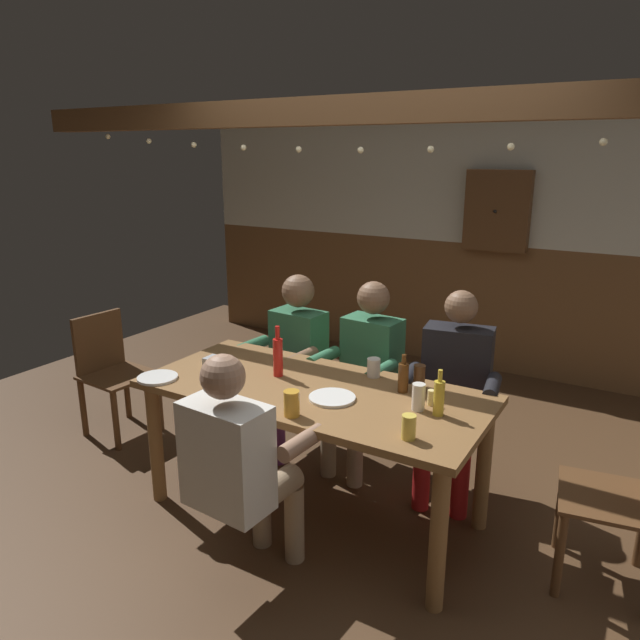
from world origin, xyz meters
TOP-DOWN VIEW (x-y plane):
  - ground_plane at (0.00, 0.00)m, footprint 7.04×7.04m
  - back_wall_upper at (0.00, 2.96)m, footprint 5.86×0.12m
  - back_wall_wainscot at (0.00, 2.96)m, footprint 5.86×0.12m
  - ceiling_beam at (0.00, 0.65)m, footprint 5.28×0.14m
  - dining_table at (0.00, 0.08)m, footprint 1.88×0.87m
  - person_0 at (-0.57, 0.73)m, footprint 0.53×0.55m
  - person_1 at (-0.01, 0.73)m, footprint 0.53×0.53m
  - person_2 at (0.58, 0.73)m, footprint 0.58×0.56m
  - person_3 at (0.01, -0.58)m, footprint 0.55×0.54m
  - chair_empty_near_right at (1.56, 0.32)m, footprint 0.50×0.50m
  - chair_empty_near_left at (-1.81, 0.22)m, footprint 0.47×0.47m
  - table_candle at (0.63, 0.19)m, footprint 0.04×0.04m
  - condiment_caddy at (-0.67, 0.07)m, footprint 0.14×0.10m
  - plate_0 at (-0.82, -0.26)m, footprint 0.23×0.23m
  - plate_1 at (0.16, -0.00)m, footprint 0.24×0.24m
  - bottle_0 at (0.70, 0.10)m, footprint 0.05×0.05m
  - bottle_1 at (0.44, 0.28)m, footprint 0.06×0.06m
  - bottle_2 at (-0.26, 0.13)m, footprint 0.06×0.06m
  - pint_glass_0 at (0.59, 0.11)m, footprint 0.07×0.07m
  - pint_glass_1 at (0.67, -0.21)m, footprint 0.07×0.07m
  - pint_glass_2 at (0.50, 0.34)m, footprint 0.06×0.06m
  - pint_glass_3 at (0.09, -0.27)m, footprint 0.08×0.08m
  - pint_glass_4 at (0.21, 0.40)m, footprint 0.08×0.08m
  - wall_dart_cabinet at (0.22, 2.83)m, footprint 0.56×0.15m
  - string_lights at (-0.00, 0.60)m, footprint 4.14×0.04m

SIDE VIEW (x-z plane):
  - ground_plane at x=0.00m, z-range 0.00..0.00m
  - chair_empty_near_right at x=1.56m, z-range 0.04..0.92m
  - chair_empty_near_left at x=-1.81m, z-range 0.04..0.92m
  - back_wall_wainscot at x=0.00m, z-range 0.00..1.19m
  - person_3 at x=0.01m, z-range 0.06..1.24m
  - dining_table at x=0.00m, z-range 0.28..1.05m
  - person_0 at x=-0.57m, z-range 0.06..1.27m
  - person_1 at x=-0.01m, z-range 0.06..1.28m
  - person_2 at x=0.58m, z-range 0.05..1.29m
  - plate_0 at x=-0.82m, z-range 0.77..0.79m
  - plate_1 at x=0.16m, z-range 0.77..0.79m
  - condiment_caddy at x=-0.67m, z-range 0.77..0.82m
  - table_candle at x=0.63m, z-range 0.77..0.85m
  - pint_glass_4 at x=0.21m, z-range 0.77..0.88m
  - pint_glass_1 at x=0.67m, z-range 0.77..0.88m
  - pint_glass_3 at x=0.09m, z-range 0.77..0.90m
  - pint_glass_0 at x=0.59m, z-range 0.77..0.91m
  - pint_glass_2 at x=0.50m, z-range 0.77..0.91m
  - bottle_1 at x=0.44m, z-range 0.75..0.96m
  - bottle_0 at x=0.70m, z-range 0.75..0.98m
  - bottle_2 at x=-0.26m, z-range 0.74..1.04m
  - wall_dart_cabinet at x=0.22m, z-range 1.15..1.85m
  - back_wall_upper at x=0.00m, z-range 1.19..2.31m
  - string_lights at x=0.00m, z-range 1.99..2.12m
  - ceiling_beam at x=0.00m, z-range 2.15..2.31m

